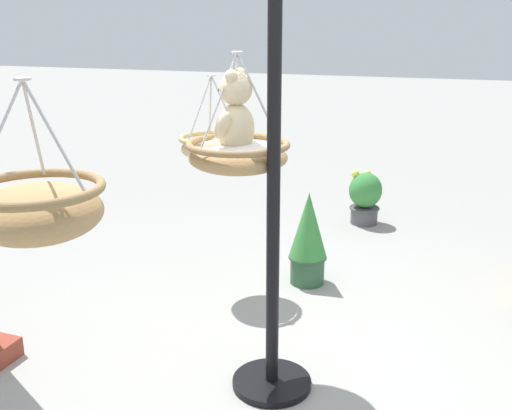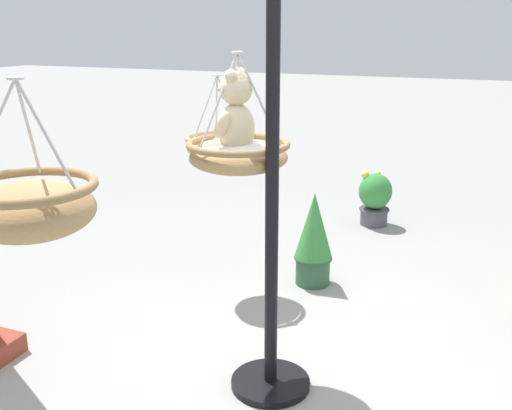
% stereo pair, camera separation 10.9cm
% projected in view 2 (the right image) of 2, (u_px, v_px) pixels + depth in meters
% --- Properties ---
extents(ground_plane, '(40.00, 40.00, 0.00)m').
position_uv_depth(ground_plane, '(267.00, 366.00, 3.53)').
color(ground_plane, gray).
extents(display_pole_central, '(0.44, 0.44, 2.31)m').
position_uv_depth(display_pole_central, '(271.00, 270.00, 3.14)').
color(display_pole_central, black).
rests_on(display_pole_central, ground).
extents(hanging_basket_with_teddy, '(0.56, 0.56, 0.63)m').
position_uv_depth(hanging_basket_with_teddy, '(238.00, 154.00, 3.19)').
color(hanging_basket_with_teddy, '#A37F51').
extents(teddy_bear, '(0.31, 0.28, 0.45)m').
position_uv_depth(teddy_bear, '(234.00, 118.00, 3.15)').
color(teddy_bear, beige).
extents(hanging_basket_left_high, '(0.51, 0.51, 0.60)m').
position_uv_depth(hanging_basket_left_high, '(30.00, 206.00, 2.23)').
color(hanging_basket_left_high, '#A37F51').
extents(hanging_basket_right_low, '(0.49, 0.49, 0.61)m').
position_uv_depth(hanging_basket_right_low, '(218.00, 146.00, 4.32)').
color(hanging_basket_right_low, tan).
extents(potted_plant_flowering_red, '(0.30, 0.30, 0.73)m').
position_uv_depth(potted_plant_flowering_red, '(314.00, 239.00, 4.55)').
color(potted_plant_flowering_red, '#2D5638').
rests_on(potted_plant_flowering_red, ground).
extents(potted_plant_small_succulent, '(0.33, 0.33, 0.55)m').
position_uv_depth(potted_plant_small_succulent, '(375.00, 198.00, 5.93)').
color(potted_plant_small_succulent, '#4C4C51').
rests_on(potted_plant_small_succulent, ground).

